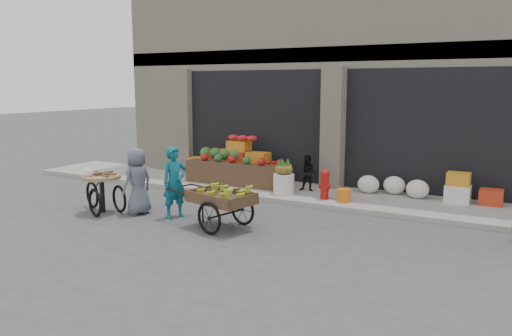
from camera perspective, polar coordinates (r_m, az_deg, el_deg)
The scene contains 13 objects.
ground at distance 9.13m, azimuth -2.48°, elevation -8.46°, with size 80.00×80.00×0.00m, color #424244.
sidewalk at distance 12.67m, azimuth 7.23°, elevation -3.12°, with size 18.00×2.20×0.12m, color gray.
building at distance 16.10m, azimuth 12.79°, elevation 11.27°, with size 14.00×6.45×7.00m.
fruit_display at distance 13.88m, azimuth -1.84°, elevation 0.64°, with size 3.10×1.12×1.24m.
pineapple_bin at distance 12.45m, azimuth 3.20°, elevation -1.82°, with size 0.52×0.52×0.50m, color silver.
fire_hydrant at distance 11.96m, azimuth 7.85°, elevation -1.72°, with size 0.22×0.22×0.71m.
orange_bucket at distance 11.79m, azimuth 10.01°, elevation -3.10°, with size 0.32×0.32×0.30m, color orange.
right_bay_goods at distance 12.49m, azimuth 19.52°, elevation -2.15°, with size 3.35×0.60×0.70m.
seated_person at distance 12.79m, azimuth 5.99°, elevation -0.57°, with size 0.45×0.35×0.93m, color black.
banana_cart at distance 9.86m, azimuth -4.19°, elevation -3.16°, with size 2.30×1.34×0.90m.
vendor_woman at distance 10.75m, azimuth -9.28°, elevation -1.62°, with size 0.56×0.37×1.53m, color #0E5C6D.
tricycle_cart at distance 11.56m, azimuth -17.22°, elevation -2.14°, with size 1.45×1.08×0.95m.
vendor_grey at distance 11.19m, azimuth -13.38°, elevation -1.47°, with size 0.72×0.47×1.47m, color slate.
Camera 1 is at (4.54, -7.41, 2.82)m, focal length 35.00 mm.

